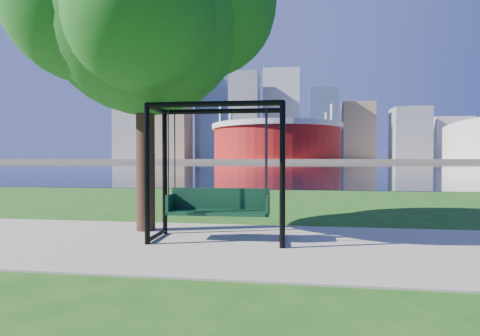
# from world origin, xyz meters

# --- Properties ---
(ground) EXTENTS (900.00, 900.00, 0.00)m
(ground) POSITION_xyz_m (0.00, 0.00, 0.00)
(ground) COLOR #1E5114
(ground) RESTS_ON ground
(path) EXTENTS (120.00, 4.00, 0.03)m
(path) POSITION_xyz_m (0.00, -0.50, 0.01)
(path) COLOR #9E937F
(path) RESTS_ON ground
(river) EXTENTS (900.00, 180.00, 0.02)m
(river) POSITION_xyz_m (0.00, 102.00, 0.01)
(river) COLOR black
(river) RESTS_ON ground
(far_bank) EXTENTS (900.00, 228.00, 2.00)m
(far_bank) POSITION_xyz_m (0.00, 306.00, 1.00)
(far_bank) COLOR #937F60
(far_bank) RESTS_ON ground
(stadium) EXTENTS (83.00, 83.00, 32.00)m
(stadium) POSITION_xyz_m (-10.00, 235.00, 14.23)
(stadium) COLOR maroon
(stadium) RESTS_ON far_bank
(skyline) EXTENTS (392.00, 66.00, 96.50)m
(skyline) POSITION_xyz_m (-4.27, 319.39, 35.89)
(skyline) COLOR gray
(skyline) RESTS_ON far_bank
(swing) EXTENTS (2.52, 1.13, 2.56)m
(swing) POSITION_xyz_m (-0.60, -0.19, 1.24)
(swing) COLOR black
(swing) RESTS_ON ground
(park_tree) EXTENTS (5.55, 5.01, 6.89)m
(park_tree) POSITION_xyz_m (-2.39, 0.59, 4.78)
(park_tree) COLOR black
(park_tree) RESTS_ON ground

